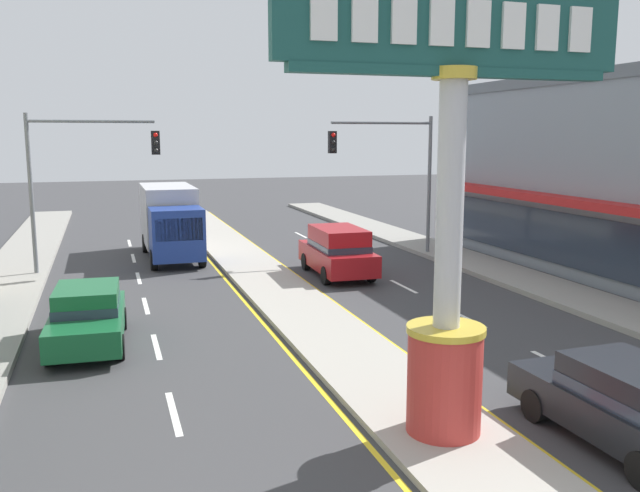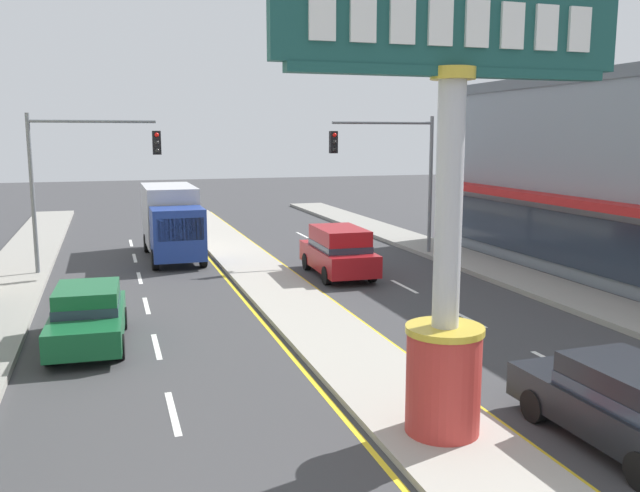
% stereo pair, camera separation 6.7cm
% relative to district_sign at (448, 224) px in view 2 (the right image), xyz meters
% --- Properties ---
extents(median_strip, '(2.42, 52.00, 0.14)m').
position_rel_district_sign_xyz_m(median_strip, '(0.00, 11.40, -3.82)').
color(median_strip, '#A39E93').
rests_on(median_strip, ground).
extents(sidewalk_right, '(2.49, 60.00, 0.18)m').
position_rel_district_sign_xyz_m(sidewalk_right, '(9.05, 9.40, -3.80)').
color(sidewalk_right, gray).
rests_on(sidewalk_right, ground).
extents(lane_markings, '(9.16, 52.00, 0.01)m').
position_rel_district_sign_xyz_m(lane_markings, '(0.00, 10.05, -3.88)').
color(lane_markings, silver).
rests_on(lane_markings, ground).
extents(district_sign, '(6.21, 1.39, 7.87)m').
position_rel_district_sign_xyz_m(district_sign, '(0.00, 0.00, 0.00)').
color(district_sign, '#B7332D').
rests_on(district_sign, median_strip).
extents(traffic_light_left_side, '(4.86, 0.46, 6.20)m').
position_rel_district_sign_xyz_m(traffic_light_left_side, '(-6.44, 17.09, 0.36)').
color(traffic_light_left_side, slate).
rests_on(traffic_light_left_side, ground).
extents(traffic_light_right_side, '(4.86, 0.46, 6.20)m').
position_rel_district_sign_xyz_m(traffic_light_right_side, '(6.44, 16.78, 0.36)').
color(traffic_light_right_side, slate).
rests_on(traffic_light_right_side, ground).
extents(box_truck_near_right_lane, '(2.29, 6.91, 3.12)m').
position_rel_district_sign_xyz_m(box_truck_near_right_lane, '(-2.86, 20.04, -2.19)').
color(box_truck_near_right_lane, navy).
rests_on(box_truck_near_right_lane, ground).
extents(suv_far_right_lane, '(2.07, 4.65, 1.90)m').
position_rel_district_sign_xyz_m(suv_far_right_lane, '(2.86, 13.85, -2.90)').
color(suv_far_right_lane, maroon).
rests_on(suv_far_right_lane, ground).
extents(sedan_near_left_lane, '(1.92, 4.34, 1.53)m').
position_rel_district_sign_xyz_m(sedan_near_left_lane, '(2.86, -1.26, -3.10)').
color(sedan_near_left_lane, black).
rests_on(sedan_near_left_lane, ground).
extents(sedan_mid_left_lane, '(2.00, 4.38, 1.53)m').
position_rel_district_sign_xyz_m(sedan_mid_left_lane, '(-6.15, 7.67, -3.10)').
color(sedan_mid_left_lane, '#14562D').
rests_on(sedan_mid_left_lane, ground).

